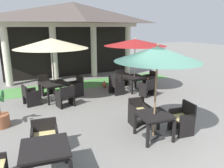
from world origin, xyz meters
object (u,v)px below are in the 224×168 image
object	(u,v)px
patio_umbrella_near_foreground	(51,44)
patio_chair_mid_left_south	(148,88)
terracotta_urn	(104,85)
patio_chair_near_foreground_south	(65,96)
patio_umbrella_mid_left	(135,43)
patio_chair_mid_left_east	(150,80)
potted_palm_left_edge	(0,117)
patio_umbrella_mid_right	(158,55)
patio_table_near_foreground	(54,85)
patio_table_far_back	(45,151)
patio_chair_far_back_north	(45,137)
patio_chair_near_foreground_north	(46,86)
patio_chair_near_foreground_east	(76,87)
patio_chair_mid_right_east	(182,119)
patio_chair_near_foreground_west	(30,95)
patio_table_mid_left	(134,78)
patio_chair_mid_right_north	(139,112)
patio_table_mid_right	(154,117)
patio_chair_mid_left_north	(122,78)
patio_chair_mid_left_west	(116,85)

from	to	relation	value
patio_umbrella_near_foreground	patio_chair_mid_left_south	bearing A→B (deg)	-20.30
terracotta_urn	patio_umbrella_near_foreground	bearing A→B (deg)	-164.49
patio_chair_near_foreground_south	patio_umbrella_mid_left	world-z (taller)	patio_umbrella_mid_left
patio_chair_mid_left_east	potted_palm_left_edge	xyz separation A→B (m)	(-6.91, -1.55, -0.07)
patio_chair_near_foreground_south	patio_umbrella_mid_right	world-z (taller)	patio_umbrella_mid_right
patio_umbrella_near_foreground	patio_umbrella_mid_left	size ratio (longest dim) A/B	1.02
patio_table_near_foreground	patio_table_far_back	world-z (taller)	patio_table_near_foreground
patio_umbrella_near_foreground	patio_chair_far_back_north	xyz separation A→B (m)	(-1.14, -3.93, -1.98)
patio_chair_near_foreground_north	patio_chair_near_foreground_east	size ratio (longest dim) A/B	1.00
patio_chair_mid_left_south	patio_chair_mid_left_east	distance (m)	1.48
patio_table_far_back	potted_palm_left_edge	distance (m)	3.24
patio_chair_mid_right_east	patio_table_far_back	size ratio (longest dim) A/B	0.86
patio_chair_near_foreground_east	patio_chair_mid_left_south	xyz separation A→B (m)	(2.82, -1.60, -0.01)
patio_chair_mid_left_south	patio_chair_far_back_north	bearing A→B (deg)	-157.73
patio_chair_near_foreground_east	patio_chair_far_back_north	distance (m)	4.64
patio_chair_near_foreground_south	patio_chair_far_back_north	size ratio (longest dim) A/B	1.04
patio_chair_near_foreground_west	patio_table_mid_left	world-z (taller)	patio_chair_near_foreground_west
patio_chair_far_back_north	terracotta_urn	size ratio (longest dim) A/B	2.20
patio_chair_near_foreground_east	patio_chair_mid_right_north	bearing A→B (deg)	-178.25
patio_umbrella_near_foreground	patio_table_mid_right	bearing A→B (deg)	-69.58
patio_table_near_foreground	patio_umbrella_mid_left	bearing A→B (deg)	-5.75
patio_table_mid_left	patio_chair_near_foreground_east	bearing A→B (deg)	168.37
patio_table_near_foreground	patio_chair_mid_left_south	world-z (taller)	patio_chair_mid_left_south
patio_table_near_foreground	patio_chair_mid_left_north	xyz separation A→B (m)	(3.67, 0.66, -0.27)
patio_chair_mid_left_west	patio_chair_mid_right_east	distance (m)	4.25
patio_chair_near_foreground_east	patio_table_mid_left	xyz separation A→B (m)	(2.74, -0.56, 0.22)
patio_table_near_foreground	patio_chair_near_foreground_north	bearing A→B (deg)	100.37
patio_chair_near_foreground_south	patio_chair_far_back_north	world-z (taller)	patio_chair_near_foreground_south
patio_chair_near_foreground_south	patio_table_far_back	xyz separation A→B (m)	(-1.49, -3.95, 0.24)
patio_chair_near_foreground_east	patio_umbrella_mid_right	xyz separation A→B (m)	(0.69, -4.76, 1.96)
patio_chair_near_foreground_north	patio_umbrella_near_foreground	bearing A→B (deg)	90.00
patio_chair_far_back_north	patio_table_mid_left	bearing A→B (deg)	-134.98
patio_umbrella_near_foreground	patio_table_mid_right	distance (m)	5.19
patio_umbrella_mid_left	patio_chair_mid_left_south	size ratio (longest dim) A/B	3.64
patio_chair_mid_right_east	terracotta_urn	world-z (taller)	patio_chair_mid_right_east
patio_umbrella_mid_left	patio_chair_mid_right_east	distance (m)	4.85
patio_table_far_back	potted_palm_left_edge	world-z (taller)	potted_palm_left_edge
patio_table_mid_left	patio_chair_mid_left_west	distance (m)	1.07
patio_chair_mid_left_north	terracotta_urn	distance (m)	1.02
patio_chair_near_foreground_east	patio_umbrella_mid_right	size ratio (longest dim) A/B	0.33
patio_chair_near_foreground_west	patio_chair_mid_left_north	size ratio (longest dim) A/B	1.01
patio_umbrella_mid_right	patio_chair_mid_left_north	bearing A→B (deg)	69.45
patio_chair_mid_left_north	patio_table_far_back	bearing A→B (deg)	44.00
patio_umbrella_near_foreground	patio_chair_near_foreground_west	distance (m)	2.24
patio_chair_mid_left_west	patio_chair_mid_left_south	world-z (taller)	patio_chair_mid_left_west
patio_chair_near_foreground_north	patio_chair_near_foreground_west	distance (m)	1.46
patio_chair_far_back_north	patio_chair_mid_left_north	bearing A→B (deg)	-127.29
patio_table_near_foreground	patio_chair_mid_right_east	bearing A→B (deg)	-60.71
patio_umbrella_mid_right	potted_palm_left_edge	xyz separation A→B (m)	(-3.82, 2.74, -2.02)
patio_umbrella_near_foreground	patio_table_mid_left	xyz separation A→B (m)	(3.75, -0.38, -1.76)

